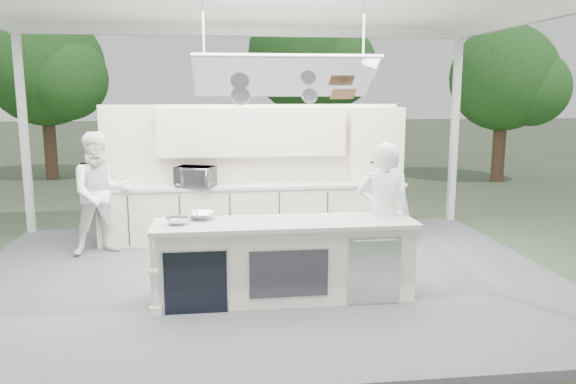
{
  "coord_description": "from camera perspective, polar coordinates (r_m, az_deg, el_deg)",
  "views": [
    {
      "loc": [
        -0.57,
        -7.32,
        2.58
      ],
      "look_at": [
        0.4,
        0.4,
        1.19
      ],
      "focal_mm": 35.0,
      "sensor_mm": 36.0,
      "label": 1
    }
  ],
  "objects": [
    {
      "name": "ground",
      "position": [
        7.78,
        -2.57,
        -9.22
      ],
      "size": [
        90.0,
        90.0,
        0.0
      ],
      "primitive_type": "plane",
      "color": "#445339",
      "rests_on": "ground"
    },
    {
      "name": "stage_deck",
      "position": [
        7.76,
        -2.57,
        -8.8
      ],
      "size": [
        8.0,
        6.0,
        0.12
      ],
      "primitive_type": "cube",
      "color": "#55555A",
      "rests_on": "ground"
    },
    {
      "name": "tent",
      "position": [
        7.41,
        -2.77,
        18.93
      ],
      "size": [
        8.2,
        6.2,
        3.86
      ],
      "color": "white",
      "rests_on": "ground"
    },
    {
      "name": "demo_island",
      "position": [
        6.75,
        -0.46,
        -6.94
      ],
      "size": [
        3.1,
        0.79,
        0.95
      ],
      "color": "white",
      "rests_on": "stage_deck"
    },
    {
      "name": "back_counter",
      "position": [
        9.44,
        -3.52,
        -1.97
      ],
      "size": [
        5.08,
        0.72,
        0.95
      ],
      "color": "white",
      "rests_on": "stage_deck"
    },
    {
      "name": "back_wall_unit",
      "position": [
        9.54,
        -0.99,
        4.11
      ],
      "size": [
        5.05,
        0.48,
        2.25
      ],
      "color": "white",
      "rests_on": "stage_deck"
    },
    {
      "name": "tree_cluster",
      "position": [
        17.11,
        -5.89,
        12.47
      ],
      "size": [
        19.55,
        9.4,
        5.85
      ],
      "color": "brown",
      "rests_on": "ground"
    },
    {
      "name": "head_chef",
      "position": [
        7.09,
        9.65,
        -2.45
      ],
      "size": [
        0.78,
        0.64,
        1.86
      ],
      "primitive_type": "imported",
      "rotation": [
        0.0,
        0.0,
        2.82
      ],
      "color": "white",
      "rests_on": "stage_deck"
    },
    {
      "name": "sous_chef",
      "position": [
        8.99,
        -18.52,
        -0.13
      ],
      "size": [
        1.1,
        0.99,
        1.87
      ],
      "primitive_type": "imported",
      "rotation": [
        0.0,
        0.0,
        0.37
      ],
      "color": "white",
      "rests_on": "stage_deck"
    },
    {
      "name": "toaster_oven",
      "position": [
        9.12,
        -9.4,
        1.55
      ],
      "size": [
        0.7,
        0.59,
        0.33
      ],
      "primitive_type": "imported",
      "rotation": [
        0.0,
        0.0,
        -0.36
      ],
      "color": "#B6B8BD",
      "rests_on": "back_counter"
    },
    {
      "name": "bowl_large",
      "position": [
        6.83,
        -8.84,
        -2.38
      ],
      "size": [
        0.41,
        0.41,
        0.08
      ],
      "primitive_type": "imported",
      "rotation": [
        0.0,
        0.0,
        -0.27
      ],
      "color": "silver",
      "rests_on": "demo_island"
    },
    {
      "name": "bowl_small",
      "position": [
        6.61,
        -11.2,
        -2.88
      ],
      "size": [
        0.33,
        0.33,
        0.08
      ],
      "primitive_type": "imported",
      "rotation": [
        0.0,
        0.0,
        -0.33
      ],
      "color": "silver",
      "rests_on": "demo_island"
    }
  ]
}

